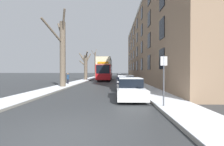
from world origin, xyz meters
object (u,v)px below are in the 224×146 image
at_px(bare_tree_left_1, 86,66).
at_px(street_sign_post, 164,79).
at_px(double_decker_bus, 105,68).
at_px(bare_tree_left_0, 62,52).
at_px(parked_car_0, 130,89).
at_px(bare_tree_left_3, 100,67).
at_px(pedestrian_left_sidewalk, 68,78).
at_px(bare_tree_left_2, 95,64).
at_px(oncoming_van, 105,73).
at_px(parked_car_2, 123,80).
at_px(parked_car_3, 121,78).
at_px(parked_car_1, 125,83).

distance_m(bare_tree_left_1, street_sign_post, 24.55).
bearing_deg(double_decker_bus, bare_tree_left_0, -104.46).
bearing_deg(parked_car_0, bare_tree_left_3, 98.34).
height_order(bare_tree_left_3, double_decker_bus, bare_tree_left_3).
xyz_separation_m(parked_car_0, pedestrian_left_sidewalk, (-7.57, 10.36, 0.23)).
bearing_deg(bare_tree_left_0, bare_tree_left_2, 90.17).
bearing_deg(bare_tree_left_1, bare_tree_left_3, 89.61).
bearing_deg(bare_tree_left_3, parked_car_0, -81.66).
xyz_separation_m(bare_tree_left_3, oncoming_van, (2.44, -10.45, -2.34)).
bearing_deg(parked_car_2, oncoming_van, 99.53).
xyz_separation_m(bare_tree_left_2, double_decker_bus, (3.86, -12.72, -1.55)).
bearing_deg(bare_tree_left_1, oncoming_van, 81.07).
bearing_deg(bare_tree_left_2, bare_tree_left_1, -90.44).
bearing_deg(double_decker_bus, parked_car_0, -81.46).
bearing_deg(parked_car_3, bare_tree_left_0, -127.50).
height_order(parked_car_0, parked_car_2, parked_car_2).
distance_m(parked_car_1, street_sign_post, 7.75).
height_order(parked_car_1, pedestrian_left_sidewalk, pedestrian_left_sidewalk).
bearing_deg(bare_tree_left_1, pedestrian_left_sidewalk, -92.53).
height_order(bare_tree_left_1, bare_tree_left_2, bare_tree_left_2).
relative_size(parked_car_0, parked_car_1, 0.99).
bearing_deg(parked_car_2, parked_car_0, -90.00).
bearing_deg(parked_car_3, street_sign_post, -85.68).
distance_m(parked_car_2, parked_car_3, 5.45).
relative_size(parked_car_3, pedestrian_left_sidewalk, 2.44).
bearing_deg(bare_tree_left_2, parked_car_3, -68.99).
height_order(bare_tree_left_2, oncoming_van, bare_tree_left_2).
relative_size(bare_tree_left_0, double_decker_bus, 0.74).
bearing_deg(parked_car_1, parked_car_2, 90.00).
height_order(bare_tree_left_1, pedestrian_left_sidewalk, bare_tree_left_1).
distance_m(bare_tree_left_2, bare_tree_left_3, 13.57).
relative_size(parked_car_2, oncoming_van, 0.71).
distance_m(bare_tree_left_3, parked_car_2, 38.08).
height_order(parked_car_3, street_sign_post, street_sign_post).
bearing_deg(bare_tree_left_2, bare_tree_left_3, 89.66).
height_order(parked_car_0, parked_car_1, parked_car_1).
distance_m(bare_tree_left_2, parked_car_0, 34.72).
bearing_deg(pedestrian_left_sidewalk, parked_car_2, -124.43).
xyz_separation_m(bare_tree_left_3, parked_car_3, (6.95, -31.87, -2.97)).
height_order(bare_tree_left_3, parked_car_2, bare_tree_left_3).
bearing_deg(bare_tree_left_3, street_sign_post, -80.57).
bearing_deg(oncoming_van, bare_tree_left_2, -128.94).
xyz_separation_m(bare_tree_left_1, bare_tree_left_3, (0.19, 27.14, 0.70)).
xyz_separation_m(bare_tree_left_2, parked_car_3, (7.03, -18.31, -3.40)).
relative_size(bare_tree_left_0, parked_car_0, 2.09).
bearing_deg(bare_tree_left_1, double_decker_bus, 12.22).
bearing_deg(parked_car_2, pedestrian_left_sidewalk, 177.82).
distance_m(parked_car_0, oncoming_van, 37.23).
bearing_deg(bare_tree_left_1, parked_car_3, -33.57).
xyz_separation_m(double_decker_bus, parked_car_3, (3.17, -5.59, -1.85)).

